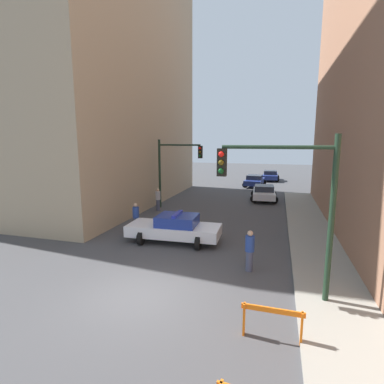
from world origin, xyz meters
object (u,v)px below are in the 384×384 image
object	(u,v)px
traffic_light_near	(292,193)
police_car	(175,228)
parked_car_far	(270,175)
barrier_mid	(272,318)
pedestrian_corner	(158,199)
parked_car_near	(264,192)
parked_car_mid	(255,181)
pedestrian_crossing	(136,217)
pedestrian_sidewalk	(250,250)
traffic_light_far	(173,164)

from	to	relation	value
traffic_light_near	police_car	bearing A→B (deg)	141.51
parked_car_far	barrier_mid	world-z (taller)	parked_car_far
parked_car_far	pedestrian_corner	world-z (taller)	pedestrian_corner
parked_car_near	pedestrian_corner	distance (m)	9.63
parked_car_mid	traffic_light_near	bearing A→B (deg)	-78.93
parked_car_mid	pedestrian_crossing	world-z (taller)	pedestrian_crossing
parked_car_mid	parked_car_far	world-z (taller)	same
traffic_light_near	barrier_mid	distance (m)	3.73
parked_car_mid	pedestrian_corner	distance (m)	15.21
pedestrian_corner	pedestrian_sidewalk	xyz separation A→B (m)	(7.47, -8.69, 0.00)
pedestrian_corner	traffic_light_far	bearing A→B (deg)	60.37
parked_car_far	traffic_light_far	bearing A→B (deg)	-110.12
pedestrian_corner	pedestrian_sidewalk	distance (m)	11.46
police_car	pedestrian_crossing	size ratio (longest dim) A/B	2.87
police_car	pedestrian_crossing	bearing A→B (deg)	67.55
traffic_light_near	police_car	size ratio (longest dim) A/B	1.09
pedestrian_corner	pedestrian_sidewalk	size ratio (longest dim) A/B	1.00
traffic_light_near	pedestrian_crossing	world-z (taller)	traffic_light_near
police_car	pedestrian_sidewalk	size ratio (longest dim) A/B	2.87
police_car	pedestrian_corner	xyz separation A→B (m)	(-3.48, 6.20, 0.14)
parked_car_near	parked_car_mid	bearing A→B (deg)	96.60
parked_car_mid	pedestrian_crossing	distance (m)	19.89
parked_car_far	pedestrian_sidewalk	size ratio (longest dim) A/B	2.60
pedestrian_corner	police_car	bearing A→B (deg)	-52.67
police_car	pedestrian_crossing	xyz separation A→B (m)	(-2.66, 0.99, 0.14)
parked_car_far	pedestrian_crossing	world-z (taller)	pedestrian_crossing
parked_car_mid	parked_car_far	bearing A→B (deg)	78.88
parked_car_mid	traffic_light_far	bearing A→B (deg)	-107.32
parked_car_near	parked_car_mid	distance (m)	7.88
pedestrian_sidewalk	barrier_mid	world-z (taller)	pedestrian_sidewalk
pedestrian_crossing	barrier_mid	world-z (taller)	pedestrian_crossing
traffic_light_near	parked_car_far	distance (m)	30.37
parked_car_far	pedestrian_sidewalk	distance (m)	28.42
parked_car_mid	barrier_mid	bearing A→B (deg)	-80.41
pedestrian_crossing	pedestrian_corner	distance (m)	5.28
police_car	pedestrian_sidewalk	bearing A→B (deg)	-124.06
police_car	pedestrian_corner	size ratio (longest dim) A/B	2.87
pedestrian_sidewalk	police_car	bearing A→B (deg)	172.03
police_car	parked_car_mid	size ratio (longest dim) A/B	1.08
pedestrian_corner	parked_car_mid	bearing A→B (deg)	75.04
parked_car_near	parked_car_far	size ratio (longest dim) A/B	1.02
parked_car_mid	barrier_mid	distance (m)	26.89
parked_car_far	barrier_mid	xyz separation A→B (m)	(0.90, -32.50, -0.06)
parked_car_near	pedestrian_sidewalk	world-z (taller)	pedestrian_sidewalk
barrier_mid	pedestrian_crossing	bearing A→B (deg)	135.21
pedestrian_sidewalk	parked_car_far	bearing A→B (deg)	113.86
traffic_light_near	parked_car_far	xyz separation A→B (m)	(-1.33, 30.21, -2.86)
traffic_light_near	pedestrian_crossing	xyz separation A→B (m)	(-8.05, 5.27, -2.67)
traffic_light_far	traffic_light_near	bearing A→B (deg)	-55.20
pedestrian_sidewalk	parked_car_mid	bearing A→B (deg)	117.81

